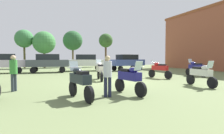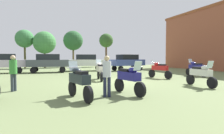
% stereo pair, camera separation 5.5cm
% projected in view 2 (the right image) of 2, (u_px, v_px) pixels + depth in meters
% --- Properties ---
extents(ground_plane, '(44.00, 52.00, 0.02)m').
position_uv_depth(ground_plane, '(114.00, 81.00, 12.72)').
color(ground_plane, '#69784B').
extents(motorcycle_1, '(0.62, 2.18, 1.44)m').
position_uv_depth(motorcycle_1, '(201.00, 74.00, 10.36)').
color(motorcycle_1, black).
rests_on(motorcycle_1, ground).
extents(motorcycle_2, '(0.75, 2.13, 1.46)m').
position_uv_depth(motorcycle_2, '(79.00, 81.00, 7.18)').
color(motorcycle_2, black).
rests_on(motorcycle_2, ground).
extents(motorcycle_4, '(0.66, 2.24, 1.49)m').
position_uv_depth(motorcycle_4, '(100.00, 70.00, 13.24)').
color(motorcycle_4, black).
rests_on(motorcycle_4, ground).
extents(motorcycle_5, '(0.62, 2.27, 1.50)m').
position_uv_depth(motorcycle_5, '(196.00, 68.00, 15.98)').
color(motorcycle_5, black).
rests_on(motorcycle_5, ground).
extents(motorcycle_6, '(0.83, 2.21, 1.47)m').
position_uv_depth(motorcycle_6, '(159.00, 69.00, 14.59)').
color(motorcycle_6, black).
rests_on(motorcycle_6, ground).
extents(motorcycle_8, '(0.73, 2.09, 1.47)m').
position_uv_depth(motorcycle_8, '(129.00, 78.00, 8.10)').
color(motorcycle_8, black).
rests_on(motorcycle_8, ground).
extents(car_1, '(4.57, 2.60, 2.00)m').
position_uv_depth(car_1, '(127.00, 61.00, 23.25)').
color(car_1, black).
rests_on(car_1, ground).
extents(car_2, '(4.51, 2.37, 2.00)m').
position_uv_depth(car_2, '(3.00, 62.00, 19.17)').
color(car_2, black).
rests_on(car_2, ground).
extents(car_3, '(4.58, 2.65, 2.00)m').
position_uv_depth(car_3, '(86.00, 61.00, 23.02)').
color(car_3, black).
rests_on(car_3, ground).
extents(car_5, '(4.44, 2.17, 2.00)m').
position_uv_depth(car_5, '(49.00, 62.00, 20.35)').
color(car_5, black).
rests_on(car_5, ground).
extents(person_1, '(0.43, 0.43, 1.69)m').
position_uv_depth(person_1, '(107.00, 73.00, 7.57)').
color(person_1, '#232743').
rests_on(person_1, ground).
extents(person_2, '(0.47, 0.47, 1.72)m').
position_uv_depth(person_2, '(13.00, 70.00, 8.84)').
color(person_2, '#2E3740').
rests_on(person_2, ground).
extents(tree_2, '(2.56, 2.56, 6.07)m').
position_uv_depth(tree_2, '(106.00, 41.00, 34.30)').
color(tree_2, brown).
rests_on(tree_2, ground).
extents(tree_3, '(3.36, 3.36, 6.26)m').
position_uv_depth(tree_3, '(73.00, 41.00, 32.18)').
color(tree_3, brown).
rests_on(tree_3, ground).
extents(tree_4, '(2.78, 2.78, 5.95)m').
position_uv_depth(tree_4, '(25.00, 39.00, 28.80)').
color(tree_4, '#4C4825').
rests_on(tree_4, ground).
extents(tree_6, '(3.49, 3.49, 5.74)m').
position_uv_depth(tree_6, '(44.00, 43.00, 29.14)').
color(tree_6, brown).
rests_on(tree_6, ground).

